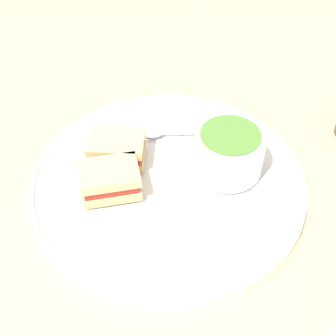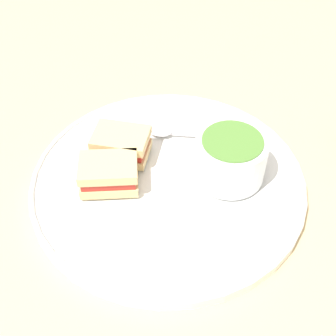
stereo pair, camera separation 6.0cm
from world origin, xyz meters
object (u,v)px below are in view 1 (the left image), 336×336
sandwich_half_near (117,149)px  sandwich_half_far (110,180)px  soup_bowl (229,152)px  spoon (159,132)px

sandwich_half_near → sandwich_half_far: size_ratio=1.06×
sandwich_half_far → soup_bowl: bearing=76.5°
sandwich_half_far → spoon: bearing=123.2°
soup_bowl → sandwich_half_far: size_ratio=1.07×
spoon → sandwich_half_near: size_ratio=1.26×
spoon → sandwich_half_far: bearing=59.2°
sandwich_half_near → sandwich_half_far: same height
spoon → soup_bowl: bearing=141.5°
sandwich_half_near → sandwich_half_far: 0.06m
soup_bowl → sandwich_half_near: 0.15m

